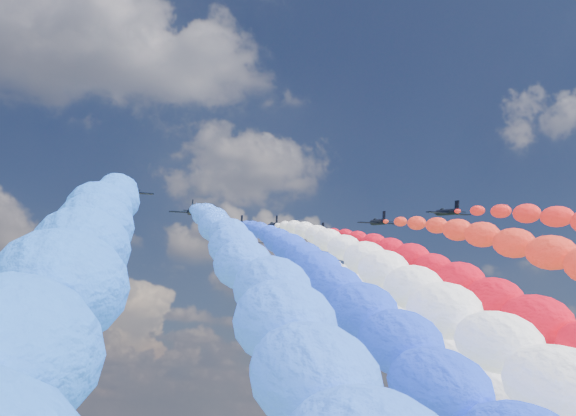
{
  "coord_description": "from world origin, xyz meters",
  "views": [
    {
      "loc": [
        -31.13,
        -148.73,
        50.45
      ],
      "look_at": [
        0.0,
        4.0,
        95.65
      ],
      "focal_mm": 45.09,
      "sensor_mm": 36.0,
      "label": 1
    }
  ],
  "objects": [
    {
      "name": "jet_2",
      "position": [
        -9.94,
        14.31,
        93.65
      ],
      "size": [
        10.28,
        13.56,
        5.63
      ],
      "primitive_type": null,
      "rotation": [
        0.23,
        0.0,
        0.07
      ],
      "color": "black"
    },
    {
      "name": "jet_4",
      "position": [
        0.3,
        29.01,
        93.65
      ],
      "size": [
        10.03,
        13.39,
        5.63
      ],
      "primitive_type": null,
      "rotation": [
        0.23,
        0.0,
        -0.05
      ],
      "color": "black"
    },
    {
      "name": "jet_5",
      "position": [
        10.17,
        16.95,
        93.65
      ],
      "size": [
        9.51,
        13.02,
        5.63
      ],
      "primitive_type": null,
      "rotation": [
        0.23,
        0.0,
        0.01
      ],
      "color": "black"
    },
    {
      "name": "trail_3",
      "position": [
        -1.75,
        -51.52,
        70.44
      ],
      "size": [
        6.86,
        124.83,
        50.79
      ],
      "primitive_type": null,
      "color": "white"
    },
    {
      "name": "jet_7",
      "position": [
        33.48,
        -6.52,
        93.65
      ],
      "size": [
        10.29,
        13.57,
        5.63
      ],
      "primitive_type": null,
      "rotation": [
        0.23,
        0.0,
        0.07
      ],
      "color": "black"
    },
    {
      "name": "trail_6",
      "position": [
        21.29,
        -59.71,
        70.44
      ],
      "size": [
        6.86,
        124.83,
        50.79
      ],
      "primitive_type": null,
      "color": "red"
    },
    {
      "name": "trail_5",
      "position": [
        10.17,
        -47.26,
        70.44
      ],
      "size": [
        6.86,
        124.83,
        50.79
      ],
      "primitive_type": null,
      "color": "red"
    },
    {
      "name": "trail_2",
      "position": [
        -9.94,
        -49.9,
        70.44
      ],
      "size": [
        6.86,
        124.83,
        50.79
      ],
      "primitive_type": null,
      "color": "blue"
    },
    {
      "name": "trail_4",
      "position": [
        0.3,
        -35.2,
        70.44
      ],
      "size": [
        6.86,
        124.83,
        50.79
      ],
      "primitive_type": null,
      "color": "silver"
    },
    {
      "name": "jet_3",
      "position": [
        -1.75,
        12.69,
        93.65
      ],
      "size": [
        9.56,
        13.05,
        5.63
      ],
      "primitive_type": null,
      "rotation": [
        0.23,
        0.0,
        -0.01
      ],
      "color": "black"
    },
    {
      "name": "trail_1",
      "position": [
        -21.61,
        -60.09,
        70.44
      ],
      "size": [
        6.86,
        124.83,
        50.79
      ],
      "primitive_type": null,
      "color": "#2F6BFF"
    },
    {
      "name": "jet_6",
      "position": [
        21.29,
        4.5,
        93.65
      ],
      "size": [
        9.71,
        13.16,
        5.63
      ],
      "primitive_type": null,
      "rotation": [
        0.23,
        0.0,
        -0.02
      ],
      "color": "black"
    },
    {
      "name": "trail_0",
      "position": [
        -34.7,
        -72.43,
        70.44
      ],
      "size": [
        6.86,
        124.83,
        50.79
      ],
      "primitive_type": null,
      "color": "blue"
    },
    {
      "name": "jet_1",
      "position": [
        -21.61,
        4.12,
        93.65
      ],
      "size": [
        9.47,
        12.99,
        5.63
      ],
      "primitive_type": null,
      "rotation": [
        0.23,
        0.0,
        -0.0
      ],
      "color": "black"
    },
    {
      "name": "jet_0",
      "position": [
        -34.7,
        -8.22,
        93.65
      ],
      "size": [
        9.97,
        13.35,
        5.63
      ],
      "primitive_type": null,
      "rotation": [
        0.23,
        0.0,
        0.04
      ],
      "color": "black"
    }
  ]
}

